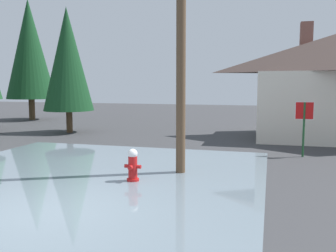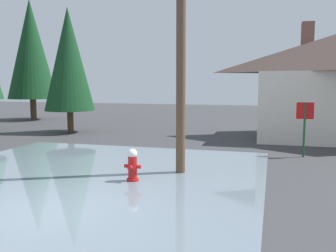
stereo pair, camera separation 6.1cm
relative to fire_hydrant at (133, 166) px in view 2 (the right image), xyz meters
The scene contains 7 objects.
ground_plane 2.91m from the fire_hydrant, 109.25° to the right, with size 80.00×80.00×0.10m, color #38383A.
flood_puddle 1.66m from the fire_hydrant, 161.94° to the right, with size 10.17×11.41×0.05m, color slate.
fire_hydrant is the anchor object (origin of this frame).
utility_pole 4.07m from the fire_hydrant, 51.67° to the left, with size 1.60×0.28×7.99m.
stop_sign_far 7.08m from the fire_hydrant, 46.52° to the left, with size 0.66×0.08×2.06m.
pine_tree_tall_left 11.99m from the fire_hydrant, 128.54° to the left, with size 2.73×2.73×6.83m.
pine_tree_short_left 20.56m from the fire_hydrant, 132.76° to the left, with size 3.53×3.53×8.82m.
Camera 2 is at (4.61, -6.75, 2.74)m, focal length 39.93 mm.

